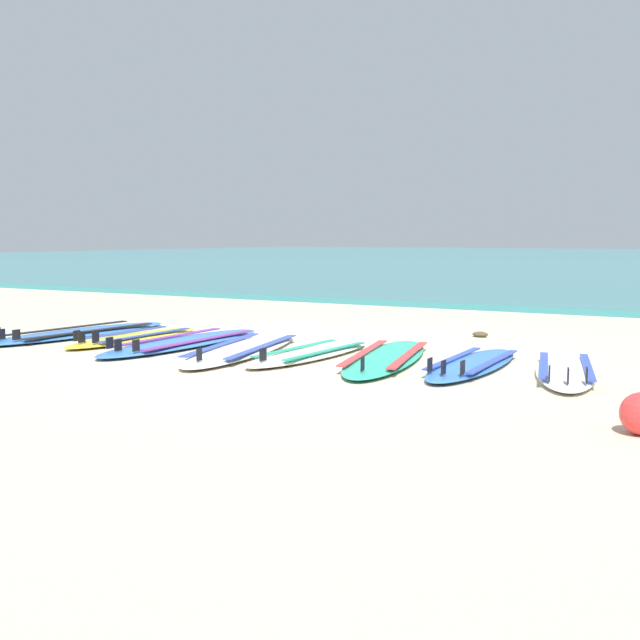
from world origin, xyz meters
TOP-DOWN VIEW (x-y plane):
  - ground_plane at (0.00, 0.00)m, footprint 80.00×80.00m
  - surfboard_0 at (-2.89, -0.08)m, footprint 0.86×2.58m
  - surfboard_1 at (-2.04, -0.07)m, footprint 0.52×1.96m
  - surfboard_2 at (-1.33, -0.11)m, footprint 0.64×2.47m
  - surfboard_3 at (-0.50, -0.23)m, footprint 1.08×2.51m
  - surfboard_4 at (0.23, -0.15)m, footprint 0.62×1.94m
  - surfboard_5 at (0.96, -0.02)m, footprint 1.04×2.39m
  - surfboard_6 at (1.77, 0.01)m, footprint 0.50×1.97m
  - surfboard_7 at (2.54, 0.07)m, footprint 0.88×1.98m
  - seaweed_clump_near_shoreline at (1.21, 2.06)m, footprint 0.18×0.14m

SIDE VIEW (x-z plane):
  - ground_plane at x=0.00m, z-range 0.00..0.00m
  - seaweed_clump_near_shoreline at x=1.21m, z-range 0.00..0.06m
  - surfboard_3 at x=-0.50m, z-range -0.05..0.13m
  - surfboard_5 at x=0.96m, z-range -0.05..0.13m
  - surfboard_4 at x=0.23m, z-range -0.05..0.13m
  - surfboard_0 at x=-2.89m, z-range -0.05..0.13m
  - surfboard_2 at x=-1.33m, z-range -0.05..0.13m
  - surfboard_6 at x=1.77m, z-range -0.05..0.13m
  - surfboard_1 at x=-2.04m, z-range -0.05..0.13m
  - surfboard_7 at x=2.54m, z-range -0.05..0.13m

